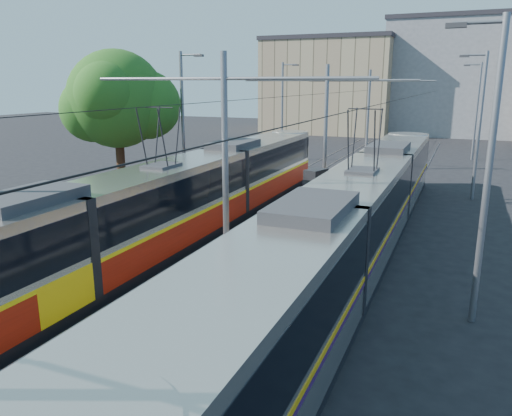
% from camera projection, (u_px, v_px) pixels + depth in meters
% --- Properties ---
extents(platform, '(4.00, 50.00, 0.30)m').
position_uv_depth(platform, '(307.00, 213.00, 24.58)').
color(platform, gray).
rests_on(platform, ground).
extents(tactile_strip_left, '(0.70, 50.00, 0.01)m').
position_uv_depth(tactile_strip_left, '(279.00, 207.00, 25.09)').
color(tactile_strip_left, gray).
rests_on(tactile_strip_left, platform).
extents(tactile_strip_right, '(0.70, 50.00, 0.01)m').
position_uv_depth(tactile_strip_right, '(336.00, 213.00, 24.00)').
color(tactile_strip_right, gray).
rests_on(tactile_strip_right, platform).
extents(rails, '(8.71, 70.00, 0.03)m').
position_uv_depth(rails, '(307.00, 215.00, 24.61)').
color(rails, gray).
rests_on(rails, ground).
extents(tram_left, '(2.43, 31.77, 5.50)m').
position_uv_depth(tram_left, '(163.00, 208.00, 19.16)').
color(tram_left, black).
rests_on(tram_left, ground).
extents(tram_right, '(2.43, 31.07, 5.50)m').
position_uv_depth(tram_right, '(360.00, 211.00, 18.06)').
color(tram_right, black).
rests_on(tram_right, ground).
extents(catenary, '(9.20, 70.00, 7.00)m').
position_uv_depth(catenary, '(290.00, 128.00, 20.97)').
color(catenary, slate).
rests_on(catenary, platform).
extents(street_lamps, '(15.18, 38.22, 8.00)m').
position_uv_depth(street_lamps, '(331.00, 124.00, 27.17)').
color(street_lamps, slate).
rests_on(street_lamps, ground).
extents(shelter, '(0.97, 1.24, 2.42)m').
position_uv_depth(shelter, '(315.00, 195.00, 21.99)').
color(shelter, black).
rests_on(shelter, platform).
extents(tree, '(5.55, 5.13, 8.07)m').
position_uv_depth(tree, '(125.00, 101.00, 25.88)').
color(tree, '#382314').
rests_on(tree, ground).
extents(building_left, '(16.32, 12.24, 11.97)m').
position_uv_depth(building_left, '(332.00, 86.00, 65.35)').
color(building_left, '#9B8A69').
rests_on(building_left, ground).
extents(building_centre, '(18.36, 14.28, 14.07)m').
position_uv_depth(building_centre, '(465.00, 77.00, 62.66)').
color(building_centre, gray).
rests_on(building_centre, ground).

